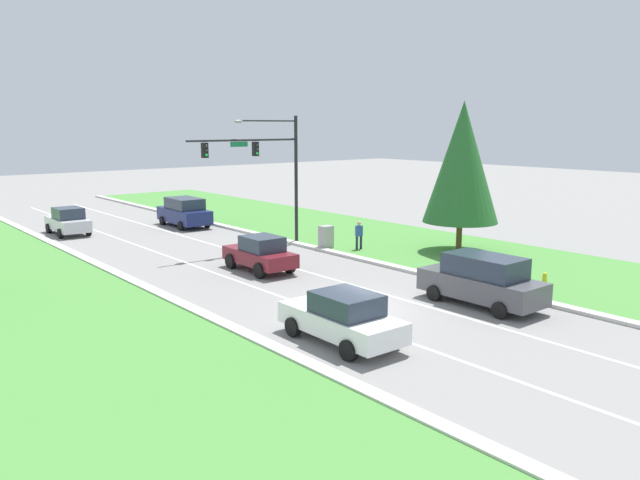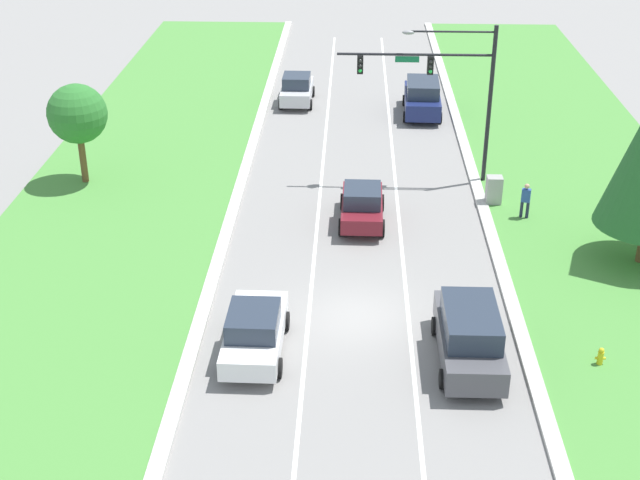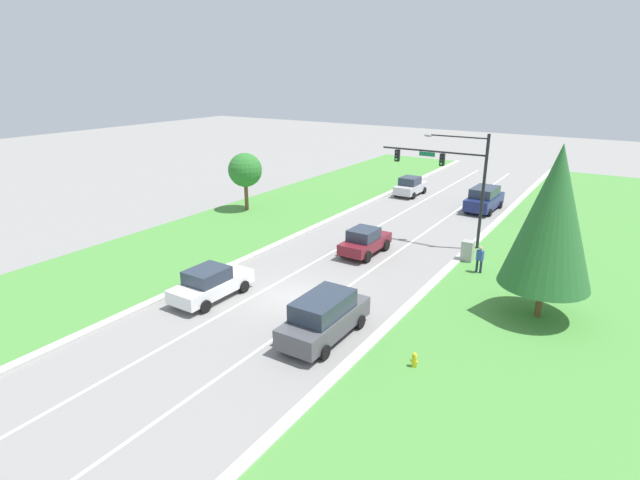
{
  "view_description": "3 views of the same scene",
  "coord_description": "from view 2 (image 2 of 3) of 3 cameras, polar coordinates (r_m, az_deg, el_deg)",
  "views": [
    {
      "loc": [
        -16.42,
        -17.0,
        7.0
      ],
      "look_at": [
        0.92,
        4.18,
        1.97
      ],
      "focal_mm": 35.0,
      "sensor_mm": 36.0,
      "label": 1
    },
    {
      "loc": [
        -0.36,
        -27.41,
        16.99
      ],
      "look_at": [
        -1.49,
        2.7,
        1.72
      ],
      "focal_mm": 50.0,
      "sensor_mm": 36.0,
      "label": 2
    },
    {
      "loc": [
        14.05,
        -19.3,
        11.3
      ],
      "look_at": [
        -0.08,
        2.82,
        2.35
      ],
      "focal_mm": 28.0,
      "sensor_mm": 36.0,
      "label": 3
    }
  ],
  "objects": [
    {
      "name": "graphite_suv",
      "position": [
        29.76,
        9.54,
        -6.0
      ],
      "size": [
        2.14,
        5.04,
        2.02
      ],
      "rotation": [
        0.0,
        0.0,
        0.0
      ],
      "color": "#4C4C51",
      "rests_on": "ground_plane"
    },
    {
      "name": "burgundy_sedan",
      "position": [
        38.75,
        2.71,
        2.27
      ],
      "size": [
        2.01,
        4.24,
        1.75
      ],
      "rotation": [
        0.0,
        0.0,
        -0.01
      ],
      "color": "maroon",
      "rests_on": "ground_plane"
    },
    {
      "name": "utility_cabinet",
      "position": [
        41.36,
        11.06,
        3.12
      ],
      "size": [
        0.7,
        0.6,
        1.35
      ],
      "color": "#9E9E99",
      "rests_on": "ground_plane"
    },
    {
      "name": "curb_strip_right",
      "position": [
        32.77,
        12.45,
        -4.92
      ],
      "size": [
        0.5,
        90.0,
        0.15
      ],
      "color": "beige",
      "rests_on": "ground_plane"
    },
    {
      "name": "navy_suv",
      "position": [
        52.7,
        6.57,
        9.07
      ],
      "size": [
        2.33,
        4.99,
        2.03
      ],
      "rotation": [
        0.0,
        0.0,
        -0.03
      ],
      "color": "navy",
      "rests_on": "ground_plane"
    },
    {
      "name": "white_sedan",
      "position": [
        29.95,
        -4.21,
        -5.81
      ],
      "size": [
        2.11,
        4.61,
        1.71
      ],
      "rotation": [
        0.0,
        0.0,
        -0.01
      ],
      "color": "white",
      "rests_on": "ground_plane"
    },
    {
      "name": "oak_near_left_tree",
      "position": [
        43.42,
        -15.27,
        7.77
      ],
      "size": [
        2.8,
        2.8,
        4.89
      ],
      "color": "brown",
      "rests_on": "ground_plane"
    },
    {
      "name": "pedestrian",
      "position": [
        40.07,
        13.02,
        2.53
      ],
      "size": [
        0.43,
        0.32,
        1.69
      ],
      "rotation": [
        0.0,
        0.0,
        2.85
      ],
      "color": "#232842",
      "rests_on": "ground_plane"
    },
    {
      "name": "lane_stripe_inner_right",
      "position": [
        32.32,
        5.69,
        -4.98
      ],
      "size": [
        0.14,
        81.0,
        0.01
      ],
      "color": "white",
      "rests_on": "ground_plane"
    },
    {
      "name": "fire_hydrant",
      "position": [
        30.89,
        17.51,
        -7.16
      ],
      "size": [
        0.34,
        0.2,
        0.7
      ],
      "color": "gold",
      "rests_on": "ground_plane"
    },
    {
      "name": "curb_strip_left",
      "position": [
        32.64,
        -7.51,
        -4.6
      ],
      "size": [
        0.5,
        90.0,
        0.15
      ],
      "color": "beige",
      "rests_on": "ground_plane"
    },
    {
      "name": "traffic_signal_mast",
      "position": [
        42.05,
        8.09,
        10.11
      ],
      "size": [
        7.24,
        0.41,
        7.58
      ],
      "color": "black",
      "rests_on": "ground_plane"
    },
    {
      "name": "grass_verge_left",
      "position": [
        33.91,
        -16.32,
        -4.32
      ],
      "size": [
        10.0,
        90.0,
        0.08
      ],
      "color": "#4C8E3D",
      "rests_on": "ground_plane"
    },
    {
      "name": "ground_plane",
      "position": [
        32.25,
        2.48,
        -4.94
      ],
      "size": [
        160.0,
        160.0,
        0.0
      ],
      "primitive_type": "plane",
      "color": "gray"
    },
    {
      "name": "lane_stripe_inner_left",
      "position": [
        32.28,
        -0.73,
        -4.88
      ],
      "size": [
        0.14,
        81.0,
        0.01
      ],
      "color": "white",
      "rests_on": "ground_plane"
    },
    {
      "name": "silver_sedan",
      "position": [
        54.42,
        -1.49,
        9.64
      ],
      "size": [
        2.02,
        4.21,
        1.78
      ],
      "rotation": [
        0.0,
        0.0,
        -0.01
      ],
      "color": "silver",
      "rests_on": "ground_plane"
    }
  ]
}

